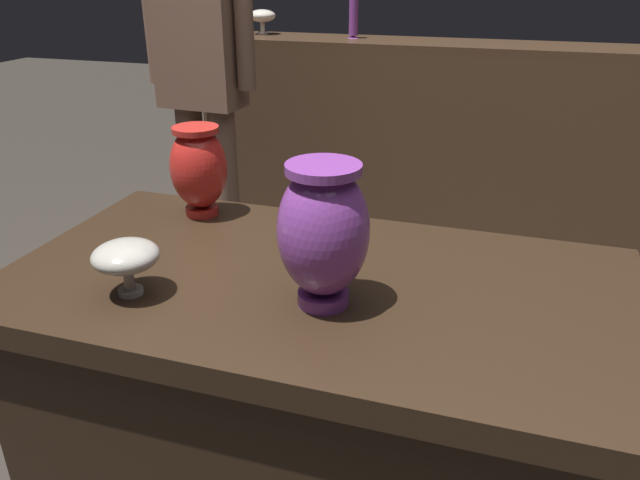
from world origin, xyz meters
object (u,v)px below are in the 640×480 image
vase_centerpiece (323,231)px  vase_left_accent (199,168)px  vase_tall_behind (126,257)px  shelf_vase_left (354,19)px  shelf_vase_far_left (262,16)px  visitor_near_left (200,65)px

vase_centerpiece → vase_left_accent: vase_centerpiece is taller
vase_tall_behind → shelf_vase_left: shelf_vase_left is taller
shelf_vase_left → vase_left_accent: bearing=-85.4°
shelf_vase_left → shelf_vase_far_left: size_ratio=1.31×
vase_tall_behind → vase_left_accent: bearing=98.4°
vase_centerpiece → visitor_near_left: size_ratio=0.15×
vase_tall_behind → shelf_vase_left: size_ratio=0.63×
shelf_vase_left → shelf_vase_far_left: (-0.52, 0.04, 0.00)m
vase_centerpiece → shelf_vase_left: shelf_vase_left is taller
vase_tall_behind → visitor_near_left: visitor_near_left is taller
vase_centerpiece → shelf_vase_far_left: size_ratio=1.76×
visitor_near_left → vase_tall_behind: bearing=116.4°
shelf_vase_far_left → visitor_near_left: (0.17, -1.05, -0.10)m
vase_tall_behind → vase_left_accent: size_ratio=0.56×
vase_centerpiece → vase_tall_behind: size_ratio=2.13×
shelf_vase_left → shelf_vase_far_left: bearing=175.6°
vase_left_accent → shelf_vase_far_left: (-0.68, 2.04, 0.17)m
vase_centerpiece → shelf_vase_left: size_ratio=1.34×
vase_centerpiece → visitor_near_left: 1.59m
shelf_vase_left → vase_centerpiece: bearing=-76.4°
vase_left_accent → shelf_vase_left: 2.01m
vase_centerpiece → visitor_near_left: visitor_near_left is taller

